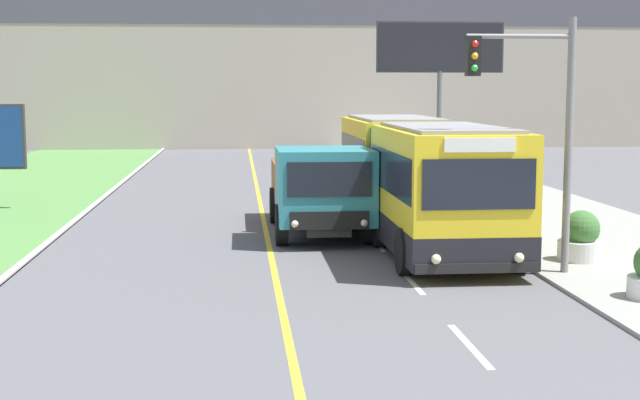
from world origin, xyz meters
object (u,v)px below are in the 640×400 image
at_px(car_distant, 348,168).
at_px(planter_round_second, 581,239).
at_px(traffic_light_mast, 537,112).
at_px(city_bus, 417,178).
at_px(dump_truck, 321,191).
at_px(billboard_large, 440,53).

distance_m(car_distant, planter_round_second, 17.51).
bearing_deg(traffic_light_mast, planter_round_second, 38.99).
relative_size(car_distant, planter_round_second, 3.79).
relative_size(city_bus, dump_truck, 1.84).
bearing_deg(traffic_light_mast, billboard_large, 81.73).
bearing_deg(billboard_large, city_bus, -104.53).
relative_size(car_distant, traffic_light_mast, 0.80).
distance_m(city_bus, traffic_light_mast, 5.75).
bearing_deg(planter_round_second, dump_truck, 142.94).
bearing_deg(dump_truck, traffic_light_mast, -53.58).
xyz_separation_m(dump_truck, planter_round_second, (5.48, -4.14, -0.66)).
distance_m(traffic_light_mast, billboard_large, 24.86).
xyz_separation_m(car_distant, planter_round_second, (3.14, -17.23, -0.11)).
distance_m(car_distant, traffic_light_mast, 18.73).
xyz_separation_m(car_distant, traffic_light_mast, (1.62, -18.46, 2.75)).
distance_m(city_bus, billboard_large, 20.31).
height_order(city_bus, billboard_large, billboard_large).
xyz_separation_m(city_bus, dump_truck, (-2.53, 0.12, -0.33)).
relative_size(dump_truck, car_distant, 1.56).
bearing_deg(car_distant, dump_truck, -100.13).
bearing_deg(dump_truck, billboard_large, 68.55).
height_order(billboard_large, planter_round_second, billboard_large).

